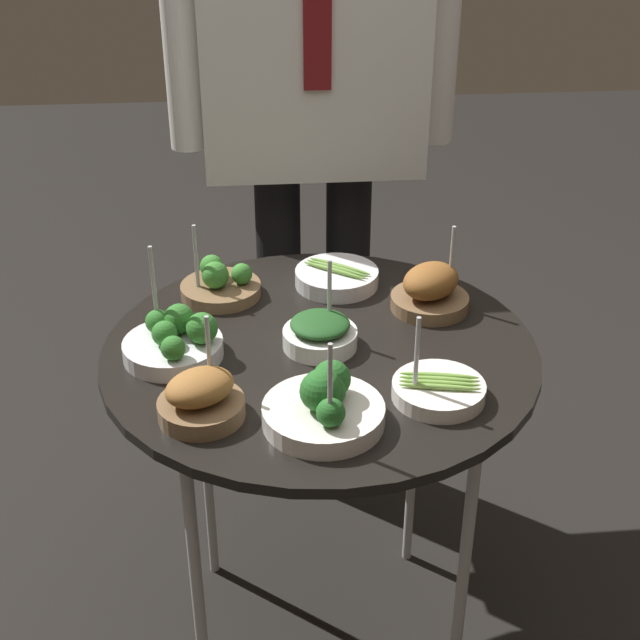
% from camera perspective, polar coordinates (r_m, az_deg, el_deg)
% --- Properties ---
extents(ground_plane, '(8.00, 8.00, 0.00)m').
position_cam_1_polar(ground_plane, '(1.92, -0.00, -19.77)').
color(ground_plane, black).
extents(serving_cart, '(0.72, 0.72, 0.70)m').
position_cam_1_polar(serving_cart, '(1.49, -0.00, -3.19)').
color(serving_cart, black).
rests_on(serving_cart, ground_plane).
extents(bowl_spinach_mid_left, '(0.12, 0.12, 0.14)m').
position_cam_1_polar(bowl_spinach_mid_left, '(1.46, -0.14, -0.81)').
color(bowl_spinach_mid_left, white).
rests_on(bowl_spinach_mid_left, serving_cart).
extents(bowl_broccoli_front_left, '(0.16, 0.16, 0.18)m').
position_cam_1_polar(bowl_broccoli_front_left, '(1.45, -9.24, -1.32)').
color(bowl_broccoli_front_left, silver).
rests_on(bowl_broccoli_front_left, serving_cart).
extents(bowl_roast_near_rim, '(0.14, 0.14, 0.15)m').
position_cam_1_polar(bowl_roast_near_rim, '(1.58, 7.08, 1.90)').
color(bowl_roast_near_rim, brown).
rests_on(bowl_roast_near_rim, serving_cart).
extents(bowl_broccoli_back_right, '(0.18, 0.18, 0.16)m').
position_cam_1_polar(bowl_broccoli_back_right, '(1.27, 0.27, -5.36)').
color(bowl_broccoli_back_right, silver).
rests_on(bowl_broccoli_back_right, serving_cart).
extents(bowl_asparagus_far_rim, '(0.15, 0.15, 0.04)m').
position_cam_1_polar(bowl_asparagus_far_rim, '(1.66, 1.08, 2.75)').
color(bowl_asparagus_far_rim, silver).
rests_on(bowl_asparagus_far_rim, serving_cart).
extents(bowl_roast_center, '(0.13, 0.13, 0.15)m').
position_cam_1_polar(bowl_roast_center, '(1.30, -7.64, -4.99)').
color(bowl_roast_center, brown).
rests_on(bowl_roast_center, serving_cart).
extents(bowl_broccoli_front_right, '(0.15, 0.15, 0.14)m').
position_cam_1_polar(bowl_broccoli_front_right, '(1.63, -6.40, 2.32)').
color(bowl_broccoli_front_right, brown).
rests_on(bowl_broccoli_front_right, serving_cart).
extents(bowl_asparagus_front_center, '(0.14, 0.14, 0.14)m').
position_cam_1_polar(bowl_asparagus_front_center, '(1.35, 7.58, -4.44)').
color(bowl_asparagus_front_center, silver).
rests_on(bowl_asparagus_front_center, serving_cart).
extents(waiter_figure, '(0.60, 0.23, 1.62)m').
position_cam_1_polar(waiter_figure, '(1.89, -0.47, 16.34)').
color(waiter_figure, black).
rests_on(waiter_figure, ground_plane).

